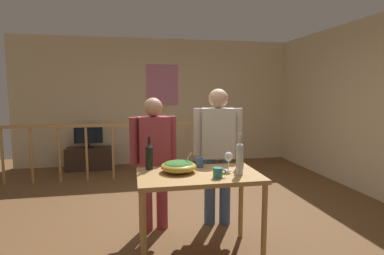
{
  "coord_description": "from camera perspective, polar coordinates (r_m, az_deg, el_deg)",
  "views": [
    {
      "loc": [
        -0.58,
        -3.59,
        1.59
      ],
      "look_at": [
        0.03,
        -0.5,
        1.21
      ],
      "focal_mm": 28.9,
      "sensor_mm": 36.0,
      "label": 1
    }
  ],
  "objects": [
    {
      "name": "ground_plane",
      "position": [
        3.97,
        -1.88,
        -16.79
      ],
      "size": [
        8.31,
        8.31,
        0.0
      ],
      "primitive_type": "plane",
      "color": "brown"
    },
    {
      "name": "back_wall",
      "position": [
        6.82,
        -6.26,
        4.74
      ],
      "size": [
        5.95,
        0.1,
        2.7
      ],
      "primitive_type": "cube",
      "color": "beige",
      "rests_on": "ground_plane"
    },
    {
      "name": "side_wall_right",
      "position": [
        5.78,
        26.91,
        3.68
      ],
      "size": [
        0.1,
        4.79,
        2.7
      ],
      "primitive_type": "cube",
      "color": "beige",
      "rests_on": "ground_plane"
    },
    {
      "name": "framed_picture",
      "position": [
        6.76,
        -5.53,
        7.87
      ],
      "size": [
        0.67,
        0.03,
        0.86
      ],
      "primitive_type": "cube",
      "color": "#C57195"
    },
    {
      "name": "stair_railing",
      "position": [
        5.69,
        -9.64,
        -2.74
      ],
      "size": [
        3.7,
        0.1,
        1.06
      ],
      "color": "#B2844C",
      "rests_on": "ground_plane"
    },
    {
      "name": "tv_console",
      "position": [
        6.64,
        -18.37,
        -5.42
      ],
      "size": [
        0.9,
        0.4,
        0.45
      ],
      "primitive_type": "cube",
      "color": "#38281E",
      "rests_on": "ground_plane"
    },
    {
      "name": "flat_screen_tv",
      "position": [
        6.52,
        -18.56,
        -1.46
      ],
      "size": [
        0.55,
        0.12,
        0.41
      ],
      "color": "black",
      "rests_on": "tv_console"
    },
    {
      "name": "serving_table",
      "position": [
        2.96,
        1.27,
        -10.41
      ],
      "size": [
        1.14,
        0.68,
        0.82
      ],
      "color": "#B2844C",
      "rests_on": "ground_plane"
    },
    {
      "name": "salad_bowl",
      "position": [
        2.97,
        -2.49,
        -7.09
      ],
      "size": [
        0.34,
        0.34,
        0.19
      ],
      "color": "gold",
      "rests_on": "serving_table"
    },
    {
      "name": "wine_glass",
      "position": [
        3.02,
        6.77,
        -5.5
      ],
      "size": [
        0.08,
        0.08,
        0.19
      ],
      "color": "silver",
      "rests_on": "serving_table"
    },
    {
      "name": "wine_bottle_clear",
      "position": [
        2.89,
        8.8,
        -5.53
      ],
      "size": [
        0.07,
        0.07,
        0.38
      ],
      "color": "silver",
      "rests_on": "serving_table"
    },
    {
      "name": "wine_bottle_dark",
      "position": [
        3.08,
        -7.89,
        -5.24
      ],
      "size": [
        0.07,
        0.07,
        0.32
      ],
      "color": "black",
      "rests_on": "serving_table"
    },
    {
      "name": "wine_bottle_amber",
      "position": [
        3.11,
        8.82,
        -5.28
      ],
      "size": [
        0.08,
        0.08,
        0.32
      ],
      "color": "brown",
      "rests_on": "serving_table"
    },
    {
      "name": "mug_blue",
      "position": [
        3.16,
        1.41,
        -6.43
      ],
      "size": [
        0.12,
        0.08,
        0.1
      ],
      "color": "#3866B2",
      "rests_on": "serving_table"
    },
    {
      "name": "mug_teal",
      "position": [
        2.79,
        4.82,
        -8.32
      ],
      "size": [
        0.12,
        0.09,
        0.09
      ],
      "color": "teal",
      "rests_on": "serving_table"
    },
    {
      "name": "person_standing_left",
      "position": [
        3.51,
        -7.08,
        -4.98
      ],
      "size": [
        0.53,
        0.28,
        1.51
      ],
      "rotation": [
        0.0,
        0.0,
        3.31
      ],
      "color": "#9E3842",
      "rests_on": "ground_plane"
    },
    {
      "name": "person_standing_right",
      "position": [
        3.62,
        4.79,
        -3.4
      ],
      "size": [
        0.56,
        0.28,
        1.61
      ],
      "rotation": [
        0.0,
        0.0,
        2.97
      ],
      "color": "#3D5684",
      "rests_on": "ground_plane"
    }
  ]
}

